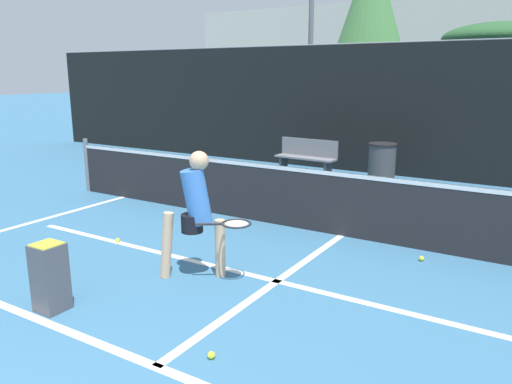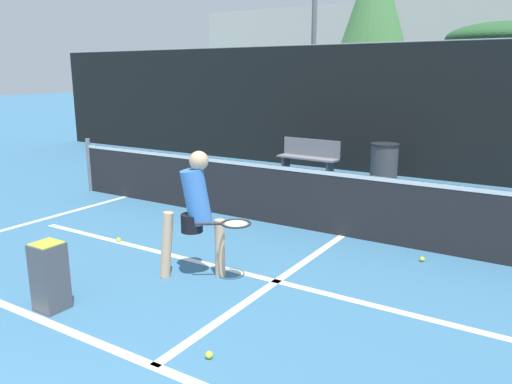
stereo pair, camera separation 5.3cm
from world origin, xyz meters
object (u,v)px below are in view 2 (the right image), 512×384
(courtside_bench, at_px, (309,157))
(parked_car, at_px, (338,127))
(player_practicing, at_px, (196,209))
(ball_hopper, at_px, (49,275))
(trash_bin, at_px, (384,164))

(courtside_bench, bearing_deg, parked_car, 109.09)
(player_practicing, xyz_separation_m, courtside_bench, (-1.52, 6.02, -0.37))
(ball_hopper, distance_m, courtside_bench, 7.51)
(player_practicing, relative_size, ball_hopper, 2.12)
(trash_bin, bearing_deg, courtside_bench, -175.62)
(trash_bin, relative_size, parked_car, 0.21)
(trash_bin, height_order, parked_car, parked_car)
(ball_hopper, xyz_separation_m, courtside_bench, (-0.78, 7.47, 0.09))
(ball_hopper, xyz_separation_m, trash_bin, (0.95, 7.60, 0.07))
(ball_hopper, relative_size, courtside_bench, 0.48)
(courtside_bench, bearing_deg, trash_bin, 7.91)
(player_practicing, bearing_deg, trash_bin, 52.86)
(player_practicing, distance_m, trash_bin, 6.17)
(ball_hopper, relative_size, trash_bin, 0.81)
(ball_hopper, distance_m, parked_car, 12.56)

